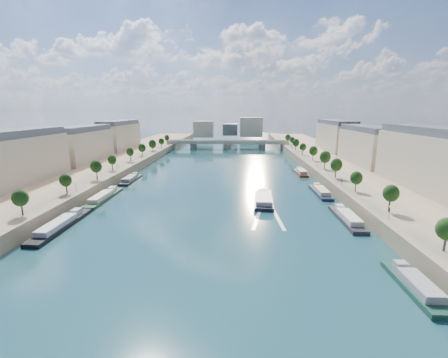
{
  "coord_description": "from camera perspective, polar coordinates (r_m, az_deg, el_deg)",
  "views": [
    {
      "loc": [
        8.93,
        -37.81,
        35.87
      ],
      "look_at": [
        3.06,
        94.98,
        5.0
      ],
      "focal_mm": 24.0,
      "sensor_mm": 36.0,
      "label": 1
    }
  ],
  "objects": [
    {
      "name": "wake",
      "position": [
        105.33,
        8.25,
        -6.96
      ],
      "size": [
        10.75,
        26.02,
        0.04
      ],
      "color": "silver",
      "rests_on": "ground"
    },
    {
      "name": "moored_barges_left",
      "position": [
        118.69,
        -25.02,
        -5.36
      ],
      "size": [
        5.0,
        123.53,
        3.6
      ],
      "color": "maroon",
      "rests_on": "ground"
    },
    {
      "name": "moored_barges_right",
      "position": [
        107.39,
        22.46,
        -7.0
      ],
      "size": [
        5.0,
        160.04,
        3.6
      ],
      "color": "black",
      "rests_on": "ground"
    },
    {
      "name": "tour_barge",
      "position": [
        120.77,
        7.5,
        -3.85
      ],
      "size": [
        8.95,
        26.26,
        3.65
      ],
      "rotation": [
        0.0,
        0.0,
        -0.06
      ],
      "color": "black",
      "rests_on": "ground"
    },
    {
      "name": "lamps_left",
      "position": [
        144.56,
        -22.68,
        0.85
      ],
      "size": [
        0.36,
        200.36,
        4.28
      ],
      "color": "black",
      "rests_on": "ground"
    },
    {
      "name": "skyline",
      "position": [
        358.01,
        1.63,
        9.67
      ],
      "size": [
        79.0,
        42.0,
        22.0
      ],
      "color": "beige",
      "rests_on": "ground"
    },
    {
      "name": "pave_left",
      "position": [
        155.85,
        -22.56,
        0.66
      ],
      "size": [
        14.0,
        520.0,
        0.1
      ],
      "primitive_type": "cube",
      "color": "gray",
      "rests_on": "quay_left"
    },
    {
      "name": "bridge",
      "position": [
        280.45,
        0.7,
        6.77
      ],
      "size": [
        112.0,
        12.0,
        8.15
      ],
      "color": "#C1B79E",
      "rests_on": "ground"
    },
    {
      "name": "buildings_left",
      "position": [
        177.89,
        -29.49,
        5.12
      ],
      "size": [
        16.0,
        226.0,
        23.2
      ],
      "color": "beige",
      "rests_on": "ground"
    },
    {
      "name": "lamps_right",
      "position": [
        151.93,
        19.16,
        1.69
      ],
      "size": [
        0.36,
        200.36,
        4.28
      ],
      "color": "black",
      "rests_on": "ground"
    },
    {
      "name": "trees_right",
      "position": [
        156.89,
        19.6,
        3.0
      ],
      "size": [
        4.8,
        268.8,
        8.26
      ],
      "color": "#382B1E",
      "rests_on": "ground"
    },
    {
      "name": "trees_left",
      "position": [
        155.82,
        -21.76,
        2.76
      ],
      "size": [
        4.8,
        268.8,
        8.26
      ],
      "color": "#382B1E",
      "rests_on": "ground"
    },
    {
      "name": "pave_right",
      "position": [
        149.17,
        21.27,
        0.25
      ],
      "size": [
        14.0,
        520.0,
        0.1
      ],
      "primitive_type": "cube",
      "color": "gray",
      "rests_on": "quay_right"
    },
    {
      "name": "ground",
      "position": [
        142.68,
        -1.14,
        -1.49
      ],
      "size": [
        700.0,
        700.0,
        0.0
      ],
      "primitive_type": "plane",
      "color": "#0B2F31",
      "rests_on": "ground"
    },
    {
      "name": "buildings_right",
      "position": [
        169.13,
        29.35,
        4.81
      ],
      "size": [
        16.0,
        226.0,
        23.2
      ],
      "color": "beige",
      "rests_on": "ground"
    },
    {
      "name": "quay_right",
      "position": [
        155.18,
        26.44,
        -0.73
      ],
      "size": [
        44.0,
        520.0,
        5.0
      ],
      "primitive_type": "cube",
      "color": "#9E8460",
      "rests_on": "ground"
    },
    {
      "name": "quay_left",
      "position": [
        163.26,
        -27.25,
        -0.19
      ],
      "size": [
        44.0,
        520.0,
        5.0
      ],
      "primitive_type": "cube",
      "color": "#9E8460",
      "rests_on": "ground"
    }
  ]
}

